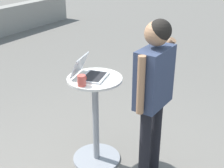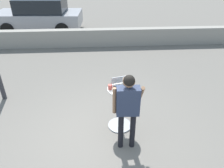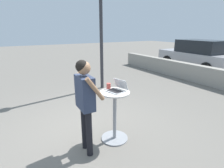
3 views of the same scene
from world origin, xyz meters
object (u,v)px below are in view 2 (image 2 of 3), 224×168
object	(u,v)px
cafe_table	(120,107)
parked_car_near_street	(40,15)
laptop	(120,85)
standing_person	(128,104)
coffee_mug	(110,87)

from	to	relation	value
cafe_table	parked_car_near_street	world-z (taller)	parked_car_near_street
laptop	standing_person	world-z (taller)	standing_person
cafe_table	standing_person	size ratio (longest dim) A/B	0.60
cafe_table	coffee_mug	distance (m)	0.59
cafe_table	standing_person	bearing A→B (deg)	-83.58
laptop	coffee_mug	xyz separation A→B (m)	(-0.21, -0.07, 0.01)
cafe_table	coffee_mug	xyz separation A→B (m)	(-0.22, -0.01, 0.55)
parked_car_near_street	laptop	bearing A→B (deg)	-65.84
parked_car_near_street	standing_person	bearing A→B (deg)	-67.17
laptop	standing_person	bearing A→B (deg)	-82.93
parked_car_near_street	cafe_table	bearing A→B (deg)	-65.92
cafe_table	laptop	xyz separation A→B (m)	(-0.01, 0.06, 0.54)
laptop	coffee_mug	distance (m)	0.22
standing_person	cafe_table	bearing A→B (deg)	96.42
cafe_table	laptop	bearing A→B (deg)	103.91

